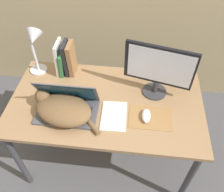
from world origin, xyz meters
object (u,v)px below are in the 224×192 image
object	(u,v)px
desk_lamp	(34,45)
notepad	(114,116)
book_row	(66,59)
computer_mouse	(146,116)
cat	(62,109)
laptop	(67,106)
external_monitor	(159,69)

from	to	relation	value
desk_lamp	notepad	bearing A→B (deg)	-30.75
book_row	desk_lamp	distance (m)	0.24
desk_lamp	computer_mouse	bearing A→B (deg)	-23.13
desk_lamp	notepad	xyz separation A→B (m)	(0.59, -0.35, -0.26)
notepad	cat	bearing A→B (deg)	-175.40
laptop	cat	world-z (taller)	laptop
computer_mouse	desk_lamp	distance (m)	0.90
book_row	notepad	world-z (taller)	book_row
computer_mouse	desk_lamp	size ratio (longest dim) A/B	0.28
computer_mouse	notepad	distance (m)	0.21
external_monitor	desk_lamp	size ratio (longest dim) A/B	1.12
external_monitor	desk_lamp	xyz separation A→B (m)	(-0.85, 0.10, 0.05)
external_monitor	desk_lamp	distance (m)	0.86
laptop	computer_mouse	distance (m)	0.51
desk_lamp	book_row	bearing A→B (deg)	13.77
computer_mouse	book_row	distance (m)	0.73
cat	computer_mouse	distance (m)	0.54
laptop	cat	distance (m)	0.05
laptop	notepad	world-z (taller)	laptop
cat	computer_mouse	world-z (taller)	cat
cat	notepad	size ratio (longest dim) A/B	1.88
external_monitor	book_row	size ratio (longest dim) A/B	1.73
notepad	external_monitor	bearing A→B (deg)	43.62
laptop	book_row	world-z (taller)	book_row
cat	notepad	world-z (taller)	cat
external_monitor	book_row	bearing A→B (deg)	167.38
cat	book_row	world-z (taller)	book_row
external_monitor	notepad	world-z (taller)	external_monitor
book_row	desk_lamp	world-z (taller)	desk_lamp
computer_mouse	desk_lamp	xyz separation A→B (m)	(-0.80, 0.34, 0.24)
external_monitor	cat	bearing A→B (deg)	-154.95
computer_mouse	desk_lamp	bearing A→B (deg)	156.87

